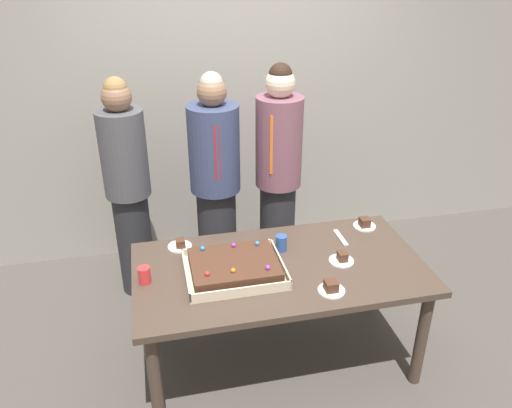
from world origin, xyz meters
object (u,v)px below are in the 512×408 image
object	(u,v)px
cake_server_utensil	(341,237)
person_green_shirt_behind	(128,188)
plated_slice_near_right	(364,224)
plated_slice_far_left	(342,259)
drink_cup_nearest	(281,243)
party_table	(279,278)
person_serving_front	(278,182)
drink_cup_middle	(144,275)
person_striped_tie_right	(216,189)
plated_slice_far_right	(180,245)
sheet_cake	(234,267)
plated_slice_near_left	(331,288)

from	to	relation	value
cake_server_utensil	person_green_shirt_behind	distance (m)	1.54
plated_slice_near_right	plated_slice_far_left	distance (m)	0.47
plated_slice_far_left	person_green_shirt_behind	bearing A→B (deg)	140.33
drink_cup_nearest	plated_slice_far_left	bearing A→B (deg)	-32.85
plated_slice_far_left	cake_server_utensil	distance (m)	0.28
party_table	person_serving_front	size ratio (longest dim) A/B	0.98
drink_cup_nearest	person_serving_front	distance (m)	0.62
drink_cup_middle	cake_server_utensil	xyz separation A→B (m)	(1.25, 0.22, -0.05)
drink_cup_nearest	person_striped_tie_right	size ratio (longest dim) A/B	0.06
plated_slice_far_right	drink_cup_nearest	size ratio (longest dim) A/B	1.50
plated_slice_far_right	drink_cup_middle	xyz separation A→B (m)	(-0.23, -0.33, 0.03)
plated_slice_near_right	plated_slice_far_left	bearing A→B (deg)	-129.89
plated_slice_near_right	drink_cup_nearest	world-z (taller)	drink_cup_nearest
sheet_cake	plated_slice_far_right	distance (m)	0.45
cake_server_utensil	person_serving_front	size ratio (longest dim) A/B	0.11
plated_slice_near_right	cake_server_utensil	distance (m)	0.23
sheet_cake	plated_slice_near_left	size ratio (longest dim) A/B	3.76
plated_slice_far_right	drink_cup_middle	world-z (taller)	drink_cup_middle
plated_slice_near_right	plated_slice_far_right	distance (m)	1.23
drink_cup_middle	person_striped_tie_right	xyz separation A→B (m)	(0.53, 0.80, 0.11)
party_table	sheet_cake	size ratio (longest dim) A/B	3.04
sheet_cake	plated_slice_far_right	size ratio (longest dim) A/B	3.76
drink_cup_nearest	party_table	bearing A→B (deg)	-107.66
plated_slice_near_right	drink_cup_middle	size ratio (longest dim) A/B	1.50
sheet_cake	person_striped_tie_right	xyz separation A→B (m)	(0.02, 0.82, 0.12)
sheet_cake	plated_slice_near_right	xyz separation A→B (m)	(0.95, 0.34, -0.02)
plated_slice_near_left	plated_slice_far_left	distance (m)	0.31
plated_slice_near_left	person_green_shirt_behind	world-z (taller)	person_green_shirt_behind
drink_cup_nearest	person_serving_front	world-z (taller)	person_serving_front
person_green_shirt_behind	person_striped_tie_right	size ratio (longest dim) A/B	0.98
drink_cup_nearest	person_striped_tie_right	world-z (taller)	person_striped_tie_right
person_green_shirt_behind	cake_server_utensil	bearing A→B (deg)	29.88
person_serving_front	plated_slice_far_left	bearing A→B (deg)	44.34
plated_slice_near_left	cake_server_utensil	size ratio (longest dim) A/B	0.75
sheet_cake	cake_server_utensil	bearing A→B (deg)	17.80
plated_slice_far_right	cake_server_utensil	distance (m)	1.03
plated_slice_near_left	drink_cup_middle	world-z (taller)	drink_cup_middle
plated_slice_far_right	person_serving_front	xyz separation A→B (m)	(0.74, 0.42, 0.17)
drink_cup_middle	plated_slice_far_right	bearing A→B (deg)	55.50
sheet_cake	plated_slice_near_left	world-z (taller)	sheet_cake
party_table	plated_slice_far_right	xyz separation A→B (m)	(-0.56, 0.34, 0.10)
person_serving_front	drink_cup_middle	bearing A→B (deg)	-21.37
plated_slice_far_left	drink_cup_middle	world-z (taller)	drink_cup_middle
plated_slice_near_left	drink_cup_nearest	bearing A→B (deg)	108.26
drink_cup_nearest	drink_cup_middle	size ratio (longest dim) A/B	1.00
party_table	person_striped_tie_right	size ratio (longest dim) A/B	1.01
drink_cup_nearest	person_green_shirt_behind	world-z (taller)	person_green_shirt_behind
sheet_cake	plated_slice_far_right	bearing A→B (deg)	128.47
plated_slice_far_right	sheet_cake	bearing A→B (deg)	-51.53
party_table	plated_slice_far_right	world-z (taller)	plated_slice_far_right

